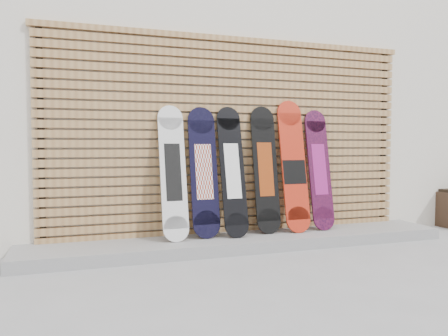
{
  "coord_description": "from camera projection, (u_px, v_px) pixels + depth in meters",
  "views": [
    {
      "loc": [
        -1.84,
        -3.64,
        1.09
      ],
      "look_at": [
        -0.36,
        0.75,
        0.85
      ],
      "focal_mm": 35.0,
      "sensor_mm": 36.0,
      "label": 1
    }
  ],
  "objects": [
    {
      "name": "building",
      "position": [
        220.0,
        104.0,
        7.47
      ],
      "size": [
        12.0,
        5.0,
        3.6
      ],
      "primitive_type": "cube",
      "color": "silver",
      "rests_on": "ground"
    },
    {
      "name": "snowboard_0",
      "position": [
        173.0,
        172.0,
        4.49
      ],
      "size": [
        0.27,
        0.35,
        1.4
      ],
      "color": "white",
      "rests_on": "concrete_step"
    },
    {
      "name": "ground",
      "position": [
        286.0,
        262.0,
        4.09
      ],
      "size": [
        80.0,
        80.0,
        0.0
      ],
      "primitive_type": "plane",
      "color": "gray",
      "rests_on": "ground"
    },
    {
      "name": "snowboard_5",
      "position": [
        319.0,
        169.0,
        5.07
      ],
      "size": [
        0.27,
        0.29,
        1.39
      ],
      "color": "black",
      "rests_on": "concrete_step"
    },
    {
      "name": "snowboard_2",
      "position": [
        232.0,
        171.0,
        4.69
      ],
      "size": [
        0.27,
        0.36,
        1.4
      ],
      "color": "black",
      "rests_on": "concrete_step"
    },
    {
      "name": "snowboard_3",
      "position": [
        265.0,
        169.0,
        4.86
      ],
      "size": [
        0.28,
        0.27,
        1.41
      ],
      "color": "black",
      "rests_on": "concrete_step"
    },
    {
      "name": "snowboard_1",
      "position": [
        204.0,
        172.0,
        4.62
      ],
      "size": [
        0.29,
        0.29,
        1.39
      ],
      "color": "black",
      "rests_on": "concrete_step"
    },
    {
      "name": "concrete_step",
      "position": [
        244.0,
        241.0,
        4.68
      ],
      "size": [
        4.6,
        0.7,
        0.12
      ],
      "primitive_type": "cube",
      "color": "gray",
      "rests_on": "ground"
    },
    {
      "name": "snowboard_4",
      "position": [
        294.0,
        167.0,
        4.94
      ],
      "size": [
        0.29,
        0.33,
        1.49
      ],
      "color": "red",
      "rests_on": "concrete_step"
    },
    {
      "name": "slat_wall",
      "position": [
        235.0,
        135.0,
        4.9
      ],
      "size": [
        4.26,
        0.08,
        2.29
      ],
      "color": "#A47544",
      "rests_on": "ground"
    }
  ]
}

